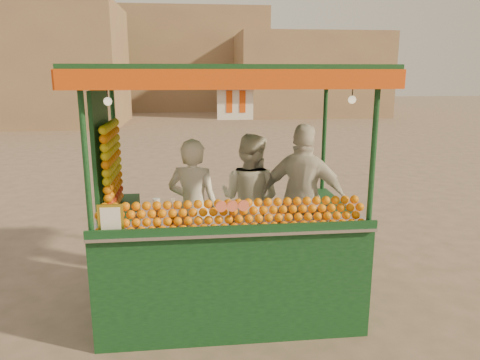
{
  "coord_description": "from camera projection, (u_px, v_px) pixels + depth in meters",
  "views": [
    {
      "loc": [
        -0.56,
        -4.73,
        2.66
      ],
      "look_at": [
        -0.03,
        0.01,
        1.52
      ],
      "focal_mm": 33.68,
      "sensor_mm": 36.0,
      "label": 1
    }
  ],
  "objects": [
    {
      "name": "ground",
      "position": [
        243.0,
        306.0,
        5.25
      ],
      "size": [
        90.0,
        90.0,
        0.0
      ],
      "primitive_type": "plane",
      "color": "brown",
      "rests_on": "ground"
    },
    {
      "name": "building_left",
      "position": [
        22.0,
        66.0,
        22.91
      ],
      "size": [
        10.0,
        6.0,
        6.0
      ],
      "primitive_type": "cube",
      "color": "#8F7851",
      "rests_on": "ground"
    },
    {
      "name": "building_right",
      "position": [
        308.0,
        75.0,
        28.62
      ],
      "size": [
        9.0,
        6.0,
        5.0
      ],
      "primitive_type": "cube",
      "color": "#8F7851",
      "rests_on": "ground"
    },
    {
      "name": "building_center",
      "position": [
        169.0,
        61.0,
        33.21
      ],
      "size": [
        14.0,
        7.0,
        7.0
      ],
      "primitive_type": "cube",
      "color": "#8F7851",
      "rests_on": "ground"
    },
    {
      "name": "juice_cart",
      "position": [
        222.0,
        237.0,
        4.97
      ],
      "size": [
        3.01,
        1.95,
        2.73
      ],
      "color": "black",
      "rests_on": "ground"
    },
    {
      "name": "vendor_left",
      "position": [
        193.0,
        208.0,
        5.21
      ],
      "size": [
        0.68,
        0.54,
        1.63
      ],
      "rotation": [
        0.0,
        0.0,
        2.85
      ],
      "color": "white",
      "rests_on": "ground"
    },
    {
      "name": "vendor_middle",
      "position": [
        250.0,
        199.0,
        5.58
      ],
      "size": [
        1.0,
        0.94,
        1.63
      ],
      "rotation": [
        0.0,
        0.0,
        2.59
      ],
      "color": "white",
      "rests_on": "ground"
    },
    {
      "name": "vendor_right",
      "position": [
        303.0,
        199.0,
        5.29
      ],
      "size": [
        1.12,
        0.87,
        1.78
      ],
      "rotation": [
        0.0,
        0.0,
        2.65
      ],
      "color": "silver",
      "rests_on": "ground"
    }
  ]
}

